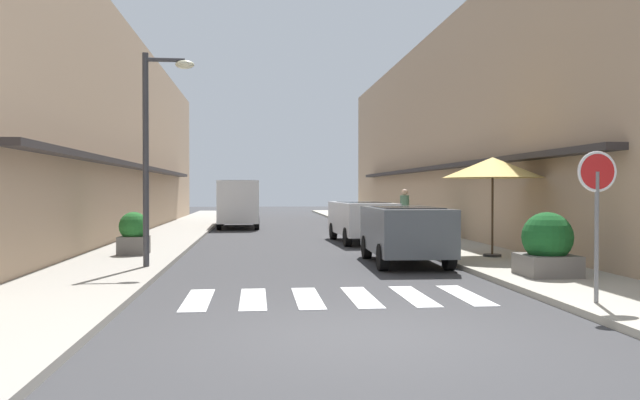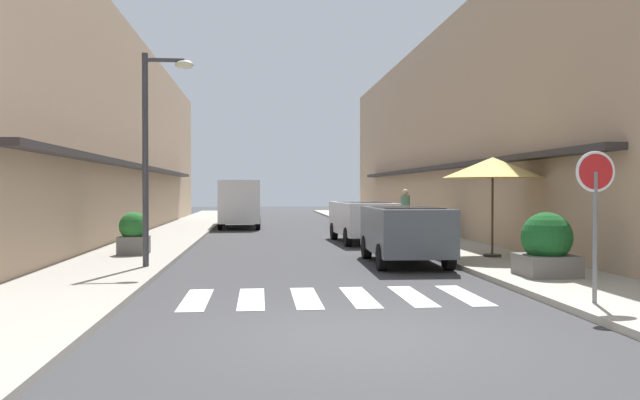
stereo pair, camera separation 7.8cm
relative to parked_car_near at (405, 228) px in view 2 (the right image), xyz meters
The scene contains 16 objects.
ground_plane 9.54m from the parked_car_near, 104.76° to the left, with size 92.16×92.16×0.00m, color #38383A.
sidewalk_left 11.73m from the parked_car_near, 128.28° to the left, with size 2.72×58.65×0.12m, color #9E998E.
sidewalk_right 9.53m from the parked_car_near, 75.31° to the left, with size 2.72×58.65×0.12m, color #ADA899.
building_row_left 15.46m from the parked_car_near, 137.20° to the left, with size 5.50×39.70×8.22m.
building_row_right 12.52m from the parked_car_near, 58.65° to the left, with size 5.50×39.70×8.74m.
crosswalk 5.40m from the parked_car_near, 117.07° to the right, with size 5.20×2.20×0.01m.
parked_car_near is the anchor object (origin of this frame).
parked_car_mid 6.57m from the parked_car_near, 90.00° to the left, with size 1.95×4.53×1.47m.
delivery_van 16.66m from the parked_car_near, 106.36° to the left, with size 2.09×5.44×2.37m.
round_street_sign 6.56m from the parked_car_near, 76.14° to the right, with size 0.65×0.07×2.40m.
street_lamp 6.59m from the parked_car_near, behind, with size 1.19×0.28×4.96m.
cafe_umbrella 2.99m from the parked_car_near, 11.02° to the left, with size 2.67×2.67×2.66m.
planter_corner 3.93m from the parked_car_near, 55.46° to the right, with size 1.09×1.09×1.32m.
planter_midblock 7.44m from the parked_car_near, 164.30° to the left, with size 0.80×0.80×1.18m.
planter_far 7.35m from the parked_car_near, 68.16° to the left, with size 0.93×0.93×1.12m.
pedestrian_walking_near 7.62m from the parked_car_near, 76.48° to the left, with size 0.34×0.34×1.82m.
Camera 2 is at (-1.29, -8.01, 1.90)m, focal length 34.92 mm.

